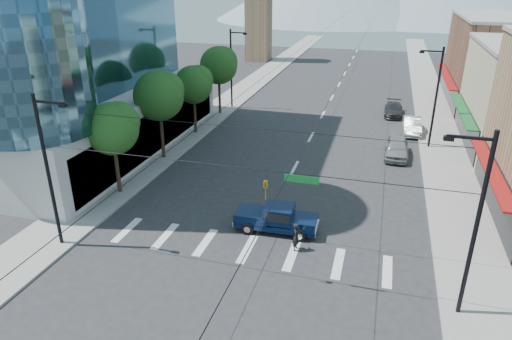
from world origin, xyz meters
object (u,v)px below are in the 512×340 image
object	(u,v)px
pedestrian	(296,237)
parked_car_mid	(412,126)
parked_car_near	(397,148)
parked_car_far	(393,109)
pickup_truck	(276,218)

from	to	relation	value
pedestrian	parked_car_mid	xyz separation A→B (m)	(6.90, 23.69, -0.08)
parked_car_near	parked_car_far	bearing A→B (deg)	91.96
pickup_truck	parked_car_mid	size ratio (longest dim) A/B	1.09
parked_car_near	parked_car_mid	size ratio (longest dim) A/B	1.04
pickup_truck	parked_car_far	xyz separation A→B (m)	(6.74, 27.87, -0.20)
parked_car_near	parked_car_mid	xyz separation A→B (m)	(1.45, 7.00, -0.06)
parked_car_near	pickup_truck	bearing A→B (deg)	-115.04
parked_car_near	parked_car_far	xyz separation A→B (m)	(-0.35, 12.97, -0.14)
parked_car_mid	pedestrian	bearing A→B (deg)	-107.48
pedestrian	parked_car_near	distance (m)	17.56
pedestrian	parked_car_far	bearing A→B (deg)	-5.32
parked_car_near	parked_car_far	distance (m)	12.98
parked_car_far	parked_car_mid	bearing A→B (deg)	-73.54
pickup_truck	parked_car_far	world-z (taller)	pickup_truck
parked_car_far	pedestrian	bearing A→B (deg)	-100.07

